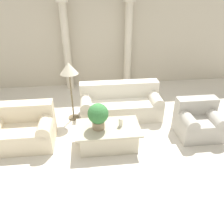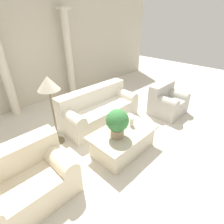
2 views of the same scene
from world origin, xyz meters
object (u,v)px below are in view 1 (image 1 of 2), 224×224
Objects in this scene: floor_lamp at (69,72)px; coffee_table at (108,136)px; armchair at (198,121)px; loveseat at (23,129)px; potted_plant at (98,115)px; sofa_long at (120,103)px.

coffee_table is at bearing -57.15° from floor_lamp.
armchair is (2.78, -1.00, -0.90)m from floor_lamp.
loveseat reaches higher than coffee_table.
potted_plant is 0.37× the size of floor_lamp.
loveseat is (-2.19, -0.89, 0.01)m from sofa_long.
potted_plant is 1.41m from floor_lamp.
armchair is (3.78, -0.12, -0.00)m from loveseat.
potted_plant is at bearing -175.46° from coffee_table.
loveseat is 1.60m from floor_lamp.
sofa_long is at bearing 147.57° from armchair.
loveseat is 1.42× the size of armchair.
loveseat is 2.37× the size of potted_plant.
potted_plant is (1.57, -0.32, 0.41)m from loveseat.
floor_lamp is at bearing 122.85° from coffee_table.
potted_plant reaches higher than loveseat.
sofa_long is 1.27m from coffee_table.
potted_plant reaches higher than armchair.
armchair is at bearing -32.43° from sofa_long.
floor_lamp reaches higher than sofa_long.
floor_lamp is 1.61× the size of armchair.
sofa_long is 1.54× the size of coffee_table.
armchair is at bearing -1.87° from loveseat.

